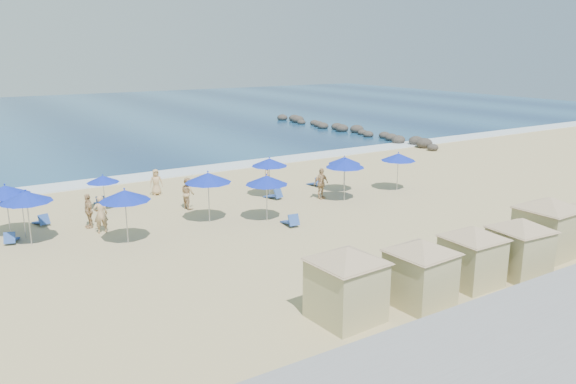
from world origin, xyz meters
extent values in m
plane|color=tan|center=(0.00, 0.00, 0.00)|extent=(160.00, 160.00, 0.00)
cube|color=navy|center=(0.00, 55.00, 0.03)|extent=(160.00, 80.00, 0.06)
cube|color=white|center=(0.00, 15.50, 0.04)|extent=(160.00, 2.50, 0.08)
cube|color=gray|center=(0.00, -13.00, 0.55)|extent=(160.00, 2.20, 1.10)
ellipsoid|color=#2B2724|center=(23.40, 12.00, 0.28)|extent=(1.00, 1.00, 0.65)
ellipsoid|color=#2B2724|center=(23.88, 13.50, 0.41)|extent=(1.48, 1.48, 0.96)
ellipsoid|color=#2B2724|center=(24.36, 15.00, 0.39)|extent=(1.40, 1.40, 0.91)
ellipsoid|color=#2B2724|center=(23.52, 16.50, 0.36)|extent=(1.32, 1.32, 0.86)
ellipsoid|color=#2B2724|center=(24.00, 18.00, 0.34)|extent=(1.24, 1.24, 0.81)
ellipsoid|color=#2B2724|center=(24.48, 19.50, 0.32)|extent=(1.16, 1.16, 0.75)
ellipsoid|color=#2B2724|center=(23.64, 21.00, 0.30)|extent=(1.08, 1.08, 0.70)
ellipsoid|color=#2B2724|center=(24.12, 22.50, 0.28)|extent=(1.00, 1.00, 0.65)
ellipsoid|color=#2B2724|center=(24.60, 24.00, 0.41)|extent=(1.48, 1.48, 0.96)
ellipsoid|color=#2B2724|center=(23.76, 25.50, 0.39)|extent=(1.40, 1.40, 0.91)
ellipsoid|color=#2B2724|center=(24.24, 27.00, 0.36)|extent=(1.32, 1.32, 0.86)
ellipsoid|color=#2B2724|center=(23.40, 28.50, 0.34)|extent=(1.24, 1.24, 0.81)
ellipsoid|color=#2B2724|center=(23.88, 30.00, 0.32)|extent=(1.16, 1.16, 0.75)
ellipsoid|color=#2B2724|center=(24.36, 31.50, 0.30)|extent=(1.08, 1.08, 0.70)
ellipsoid|color=#2B2724|center=(23.52, 33.00, 0.28)|extent=(1.00, 1.00, 0.65)
ellipsoid|color=#2B2724|center=(24.00, 34.50, 0.41)|extent=(1.48, 1.48, 0.96)
ellipsoid|color=#2B2724|center=(24.48, 36.00, 0.39)|extent=(1.40, 1.40, 0.91)
ellipsoid|color=#2B2724|center=(23.64, 37.50, 0.36)|extent=(1.32, 1.32, 0.86)
cube|color=black|center=(-0.80, -5.93, 0.38)|extent=(0.90, 0.90, 0.75)
cube|color=tan|center=(-3.21, -9.04, 1.02)|extent=(2.15, 2.15, 2.04)
cube|color=tan|center=(-3.21, -9.04, 2.04)|extent=(2.26, 2.26, 0.08)
pyramid|color=tan|center=(-3.21, -9.04, 2.56)|extent=(4.48, 4.48, 0.51)
cube|color=tan|center=(-0.28, -9.53, 0.96)|extent=(2.04, 2.04, 1.93)
cube|color=tan|center=(-0.28, -9.53, 1.93)|extent=(2.14, 2.14, 0.08)
pyramid|color=tan|center=(-0.28, -9.53, 2.41)|extent=(4.22, 4.22, 0.48)
cube|color=tan|center=(2.61, -9.38, 0.93)|extent=(1.90, 1.90, 1.87)
cube|color=tan|center=(2.61, -9.38, 1.87)|extent=(2.00, 2.00, 0.07)
pyramid|color=tan|center=(2.61, -9.38, 2.34)|extent=(4.10, 4.10, 0.47)
cube|color=tan|center=(4.95, -9.78, 0.95)|extent=(2.04, 2.04, 1.90)
cube|color=tan|center=(4.95, -9.78, 1.90)|extent=(2.14, 2.14, 0.08)
pyramid|color=tan|center=(4.95, -9.78, 2.38)|extent=(4.15, 4.15, 0.48)
cube|color=tan|center=(7.83, -9.06, 1.06)|extent=(2.20, 2.20, 2.13)
cube|color=tan|center=(7.83, -9.06, 2.13)|extent=(2.31, 2.31, 0.09)
pyramid|color=tan|center=(7.83, -9.06, 2.66)|extent=(4.66, 4.66, 0.53)
cylinder|color=#A5A8AD|center=(-10.89, 5.77, 0.93)|extent=(0.05, 0.05, 1.85)
cone|color=#1027B2|center=(-10.89, 5.77, 2.03)|extent=(2.05, 2.05, 0.44)
sphere|color=#1027B2|center=(-10.89, 5.77, 2.29)|extent=(0.08, 0.08, 0.08)
cylinder|color=#A5A8AD|center=(-10.81, 4.65, 1.05)|extent=(0.06, 0.06, 2.10)
cone|color=#1027B2|center=(-10.81, 4.65, 2.29)|extent=(2.32, 2.32, 0.50)
sphere|color=#1027B2|center=(-10.81, 4.65, 2.59)|extent=(0.09, 0.09, 0.09)
cylinder|color=#A5A8AD|center=(-11.46, 6.42, 1.05)|extent=(0.06, 0.06, 2.09)
cone|color=#1027B2|center=(-11.46, 6.42, 2.29)|extent=(2.31, 2.31, 0.50)
sphere|color=#1027B2|center=(-11.46, 6.42, 2.59)|extent=(0.09, 0.09, 0.09)
cylinder|color=#A5A8AD|center=(-7.01, 2.37, 1.06)|extent=(0.06, 0.06, 2.12)
cone|color=#1027B2|center=(-7.01, 2.37, 2.31)|extent=(2.34, 2.34, 0.50)
sphere|color=#1027B2|center=(-7.01, 2.37, 2.62)|extent=(0.09, 0.09, 0.09)
cylinder|color=#A5A8AD|center=(-6.35, 8.65, 0.81)|extent=(0.04, 0.04, 1.62)
cone|color=#1027B2|center=(-6.35, 8.65, 1.77)|extent=(1.79, 1.79, 0.38)
sphere|color=#1027B2|center=(-6.35, 8.65, 2.01)|extent=(0.07, 0.07, 0.07)
cylinder|color=#A5A8AD|center=(-2.39, 3.36, 1.09)|extent=(0.06, 0.06, 2.18)
cone|color=#1027B2|center=(-2.39, 3.36, 2.38)|extent=(2.41, 2.41, 0.52)
sphere|color=#1027B2|center=(-2.39, 3.36, 2.70)|extent=(0.09, 0.09, 0.09)
cylinder|color=#A5A8AD|center=(0.26, 1.94, 1.01)|extent=(0.05, 0.05, 2.01)
cone|color=#1027B2|center=(0.26, 1.94, 2.20)|extent=(2.23, 2.23, 0.48)
sphere|color=#1027B2|center=(0.26, 1.94, 2.49)|extent=(0.08, 0.08, 0.08)
cylinder|color=#A5A8AD|center=(2.90, 6.07, 0.99)|extent=(0.05, 0.05, 1.98)
cone|color=#1027B2|center=(2.90, 6.07, 2.16)|extent=(2.19, 2.19, 0.47)
sphere|color=#1027B2|center=(2.90, 6.07, 2.45)|extent=(0.08, 0.08, 0.08)
cylinder|color=#A5A8AD|center=(6.17, 2.88, 1.04)|extent=(0.05, 0.05, 2.09)
cone|color=#1027B2|center=(6.17, 2.88, 2.28)|extent=(2.31, 2.31, 0.49)
sphere|color=#1027B2|center=(6.17, 2.88, 2.58)|extent=(0.09, 0.09, 0.09)
cylinder|color=#A5A8AD|center=(7.51, 4.62, 0.93)|extent=(0.05, 0.05, 1.85)
cone|color=#1027B2|center=(7.51, 4.62, 2.02)|extent=(2.05, 2.05, 0.44)
sphere|color=#1027B2|center=(7.51, 4.62, 2.29)|extent=(0.08, 0.08, 0.08)
cylinder|color=#A5A8AD|center=(10.62, 3.08, 0.99)|extent=(0.05, 0.05, 1.98)
cone|color=#1027B2|center=(10.62, 3.08, 2.17)|extent=(2.19, 2.19, 0.47)
sphere|color=#1027B2|center=(10.62, 3.08, 2.45)|extent=(0.08, 0.08, 0.08)
cube|color=#2A4C9B|center=(-11.53, 5.48, 0.14)|extent=(0.80, 1.16, 0.29)
cube|color=#2A4C9B|center=(-11.66, 5.06, 0.36)|extent=(0.56, 0.43, 0.51)
cube|color=#2A4C9B|center=(-9.91, 7.67, 0.15)|extent=(0.77, 1.20, 0.30)
cube|color=#2A4C9B|center=(-9.80, 7.22, 0.37)|extent=(0.58, 0.42, 0.54)
cube|color=#2A4C9B|center=(-6.36, 9.77, 0.15)|extent=(0.59, 1.14, 0.30)
cube|color=#2A4C9B|center=(-6.39, 9.31, 0.37)|extent=(0.54, 0.34, 0.54)
cube|color=#2A4C9B|center=(0.86, 0.67, 0.16)|extent=(0.71, 1.25, 0.33)
cube|color=#2A4C9B|center=(0.80, 0.18, 0.40)|extent=(0.60, 0.39, 0.58)
cube|color=#2A4C9B|center=(2.87, 5.67, 0.16)|extent=(0.83, 1.26, 0.32)
cube|color=#2A4C9B|center=(2.99, 5.20, 0.39)|extent=(0.61, 0.45, 0.56)
cube|color=#2A4C9B|center=(6.89, 6.95, 0.15)|extent=(0.62, 1.16, 0.31)
cube|color=#2A4C9B|center=(6.93, 6.48, 0.38)|extent=(0.55, 0.35, 0.55)
imported|color=tan|center=(-7.60, 4.63, 0.94)|extent=(0.70, 0.48, 1.89)
imported|color=tan|center=(-2.30, 6.37, 0.89)|extent=(0.76, 0.93, 1.78)
imported|color=tan|center=(5.30, 4.03, 0.94)|extent=(1.14, 0.58, 1.88)
imported|color=tan|center=(4.17, 8.39, 0.80)|extent=(1.07, 1.19, 1.60)
imported|color=tan|center=(-2.74, 10.29, 0.81)|extent=(0.87, 0.65, 1.62)
imported|color=tan|center=(-7.90, 5.78, 0.88)|extent=(0.48, 1.05, 1.77)
camera|label=1|loc=(-14.13, -22.44, 8.78)|focal=35.00mm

